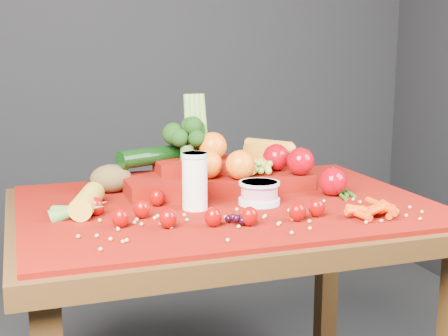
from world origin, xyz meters
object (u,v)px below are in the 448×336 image
object	(u,v)px
milk_glass	(195,179)
yogurt_bowl	(259,192)
table	(226,241)
produce_mound	(224,168)

from	to	relation	value
milk_glass	yogurt_bowl	size ratio (longest dim) A/B	1.33
milk_glass	yogurt_bowl	xyz separation A→B (m)	(0.17, -0.00, -0.05)
milk_glass	yogurt_bowl	world-z (taller)	milk_glass
milk_glass	yogurt_bowl	distance (m)	0.18
table	yogurt_bowl	bearing A→B (deg)	-29.32
produce_mound	yogurt_bowl	bearing A→B (deg)	-81.39
table	produce_mound	size ratio (longest dim) A/B	1.86
table	produce_mound	xyz separation A→B (m)	(0.05, 0.15, 0.17)
yogurt_bowl	produce_mound	xyz separation A→B (m)	(-0.03, 0.19, 0.03)
table	milk_glass	size ratio (longest dim) A/B	7.67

